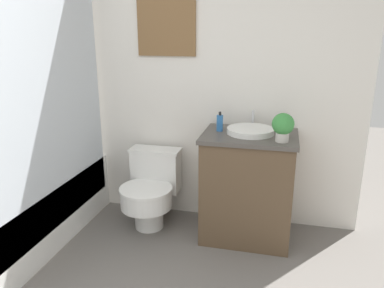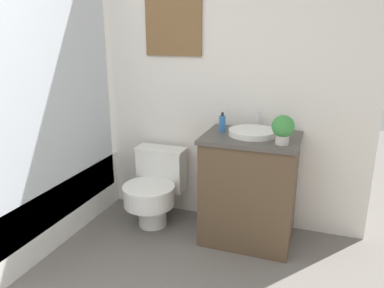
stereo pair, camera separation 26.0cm
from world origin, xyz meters
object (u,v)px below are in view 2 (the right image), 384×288
Objects in this scene: toilet at (155,187)px; soap_bottle at (222,123)px; sink at (252,132)px; potted_plant at (283,128)px.

soap_bottle is (0.54, 0.04, 0.57)m from toilet.
sink is (0.77, 0.02, 0.52)m from toilet.
soap_bottle is 0.49m from potted_plant.
potted_plant is at bearing -21.18° from soap_bottle.
potted_plant is (0.99, -0.13, 0.61)m from toilet.
toilet is 1.61× the size of sink.
sink is 1.93× the size of potted_plant.
soap_bottle is 0.74× the size of potted_plant.
soap_bottle reaches higher than sink.
potted_plant is (0.22, -0.16, 0.09)m from sink.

